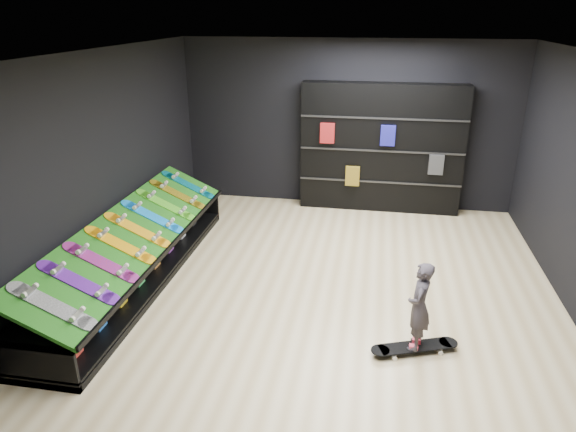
% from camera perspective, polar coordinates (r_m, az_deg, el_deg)
% --- Properties ---
extents(floor, '(6.00, 7.00, 0.01)m').
position_cam_1_polar(floor, '(6.76, 3.93, -8.80)').
color(floor, beige).
rests_on(floor, ground).
extents(ceiling, '(6.00, 7.00, 0.01)m').
position_cam_1_polar(ceiling, '(5.82, 4.72, 17.46)').
color(ceiling, white).
rests_on(ceiling, ground).
extents(wall_back, '(6.00, 0.02, 3.00)m').
position_cam_1_polar(wall_back, '(9.50, 6.58, 10.01)').
color(wall_back, black).
rests_on(wall_back, ground).
extents(wall_front, '(6.00, 0.02, 3.00)m').
position_cam_1_polar(wall_front, '(3.06, -3.10, -17.87)').
color(wall_front, black).
rests_on(wall_front, ground).
extents(wall_left, '(0.02, 7.00, 3.00)m').
position_cam_1_polar(wall_left, '(7.06, -20.76, 4.50)').
color(wall_left, black).
rests_on(wall_left, ground).
extents(display_rack, '(0.90, 4.50, 0.50)m').
position_cam_1_polar(display_rack, '(7.30, -16.39, -4.98)').
color(display_rack, black).
rests_on(display_rack, ground).
extents(turf_ramp, '(0.92, 4.50, 0.46)m').
position_cam_1_polar(turf_ramp, '(7.09, -16.42, -1.69)').
color(turf_ramp, '#15540D').
rests_on(turf_ramp, display_rack).
extents(back_shelving, '(2.86, 0.33, 2.28)m').
position_cam_1_polar(back_shelving, '(9.39, 10.32, 7.41)').
color(back_shelving, black).
rests_on(back_shelving, ground).
extents(floor_skateboard, '(1.00, 0.55, 0.09)m').
position_cam_1_polar(floor_skateboard, '(5.88, 13.87, -14.15)').
color(floor_skateboard, black).
rests_on(floor_skateboard, ground).
extents(child, '(0.20, 0.25, 0.60)m').
position_cam_1_polar(child, '(5.69, 14.18, -11.36)').
color(child, black).
rests_on(child, floor_skateboard).
extents(display_board_0, '(0.93, 0.22, 0.50)m').
position_cam_1_polar(display_board_0, '(5.63, -24.70, -9.07)').
color(display_board_0, black).
rests_on(display_board_0, turf_ramp).
extents(display_board_1, '(0.93, 0.22, 0.50)m').
position_cam_1_polar(display_board_1, '(5.97, -22.22, -6.85)').
color(display_board_1, purple).
rests_on(display_board_1, turf_ramp).
extents(display_board_2, '(0.93, 0.22, 0.50)m').
position_cam_1_polar(display_board_2, '(6.32, -20.03, -4.87)').
color(display_board_2, '#2626BF').
rests_on(display_board_2, turf_ramp).
extents(display_board_3, '(0.93, 0.22, 0.50)m').
position_cam_1_polar(display_board_3, '(6.69, -18.08, -3.09)').
color(display_board_3, yellow).
rests_on(display_board_3, turf_ramp).
extents(display_board_4, '(0.93, 0.22, 0.50)m').
position_cam_1_polar(display_board_4, '(7.08, -16.35, -1.50)').
color(display_board_4, orange).
rests_on(display_board_4, turf_ramp).
extents(display_board_5, '(0.93, 0.22, 0.50)m').
position_cam_1_polar(display_board_5, '(7.47, -14.80, -0.07)').
color(display_board_5, blue).
rests_on(display_board_5, turf_ramp).
extents(display_board_6, '(0.93, 0.22, 0.50)m').
position_cam_1_polar(display_board_6, '(7.87, -13.41, 1.21)').
color(display_board_6, green).
rests_on(display_board_6, turf_ramp).
extents(display_board_7, '(0.93, 0.22, 0.50)m').
position_cam_1_polar(display_board_7, '(8.28, -12.15, 2.36)').
color(display_board_7, yellow).
rests_on(display_board_7, turf_ramp).
extents(display_board_8, '(0.93, 0.22, 0.50)m').
position_cam_1_polar(display_board_8, '(8.70, -11.01, 3.41)').
color(display_board_8, '#0C8C99').
rests_on(display_board_8, turf_ramp).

